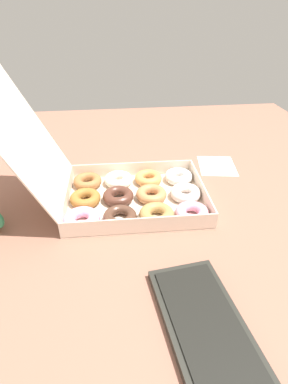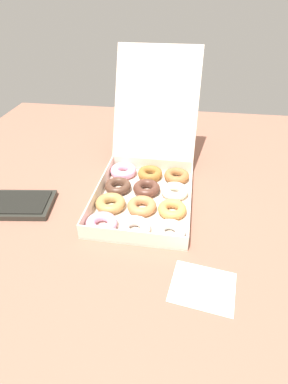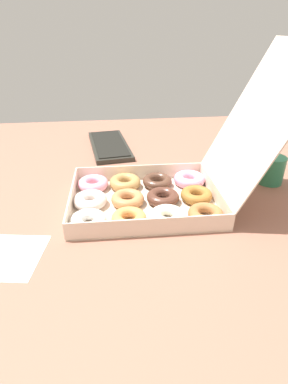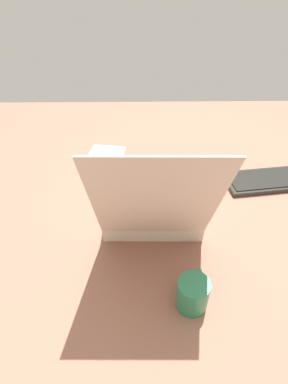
% 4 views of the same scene
% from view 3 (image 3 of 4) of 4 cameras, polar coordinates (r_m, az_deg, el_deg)
% --- Properties ---
extents(ground_plane, '(1.80, 1.80, 0.02)m').
position_cam_3_polar(ground_plane, '(0.86, -0.28, -3.40)').
color(ground_plane, '#925E4B').
extents(donut_box, '(0.34, 0.61, 0.43)m').
position_cam_3_polar(donut_box, '(0.86, 2.33, 0.48)').
color(donut_box, beige).
rests_on(donut_box, ground_plane).
extents(keyboard, '(0.36, 0.19, 0.02)m').
position_cam_3_polar(keyboard, '(1.28, -6.60, 8.83)').
color(keyboard, '#282822').
rests_on(keyboard, ground_plane).
extents(coffee_mug, '(0.08, 0.11, 0.09)m').
position_cam_3_polar(coffee_mug, '(1.05, 22.86, 4.01)').
color(coffee_mug, '#2D7E57').
rests_on(coffee_mug, ground_plane).
extents(paper_napkin, '(0.17, 0.15, 0.00)m').
position_cam_3_polar(paper_napkin, '(0.75, -23.85, -11.14)').
color(paper_napkin, white).
rests_on(paper_napkin, ground_plane).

